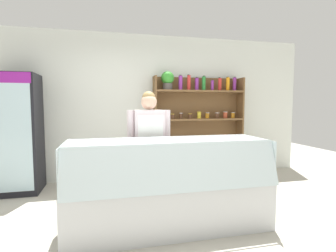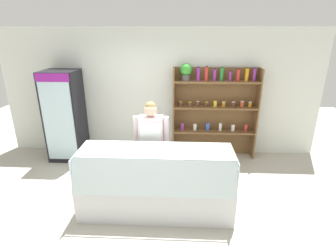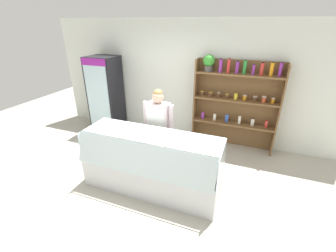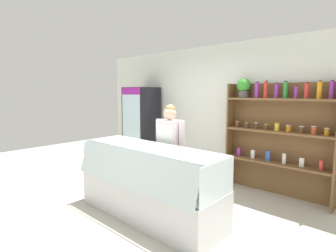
{
  "view_description": "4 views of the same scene",
  "coord_description": "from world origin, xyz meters",
  "views": [
    {
      "loc": [
        -0.58,
        -2.87,
        1.41
      ],
      "look_at": [
        0.23,
        0.55,
        1.11
      ],
      "focal_mm": 28.0,
      "sensor_mm": 36.0,
      "label": 1
    },
    {
      "loc": [
        0.44,
        -3.42,
        2.62
      ],
      "look_at": [
        0.24,
        0.63,
        1.14
      ],
      "focal_mm": 28.0,
      "sensor_mm": 36.0,
      "label": 2
    },
    {
      "loc": [
        1.47,
        -2.84,
        2.61
      ],
      "look_at": [
        0.12,
        0.64,
        0.87
      ],
      "focal_mm": 24.0,
      "sensor_mm": 36.0,
      "label": 3
    },
    {
      "loc": [
        2.7,
        -2.53,
        1.77
      ],
      "look_at": [
        -0.07,
        0.54,
        1.23
      ],
      "focal_mm": 28.0,
      "sensor_mm": 36.0,
      "label": 4
    }
  ],
  "objects": [
    {
      "name": "drinks_fridge",
      "position": [
        -1.97,
        1.68,
        0.94
      ],
      "size": [
        0.7,
        0.64,
        1.88
      ],
      "color": "black",
      "rests_on": "ground"
    },
    {
      "name": "ground_plane",
      "position": [
        0.0,
        0.0,
        0.0
      ],
      "size": [
        12.0,
        12.0,
        0.0
      ],
      "primitive_type": "plane",
      "color": "#B7B2A3"
    },
    {
      "name": "back_wall",
      "position": [
        0.0,
        2.13,
        1.35
      ],
      "size": [
        6.8,
        0.1,
        2.7
      ],
      "primitive_type": "cube",
      "color": "silver",
      "rests_on": "ground"
    },
    {
      "name": "shelving_unit",
      "position": [
        1.12,
        1.93,
        1.13
      ],
      "size": [
        1.76,
        0.29,
        2.01
      ],
      "color": "brown",
      "rests_on": "ground"
    },
    {
      "name": "deli_display_case",
      "position": [
        0.09,
        -0.05,
        0.31
      ],
      "size": [
        2.25,
        0.81,
        1.01
      ],
      "color": "silver",
      "rests_on": "ground"
    },
    {
      "name": "shop_clerk",
      "position": [
        -0.03,
        0.53,
        0.92
      ],
      "size": [
        0.58,
        0.25,
        1.58
      ],
      "color": "#383D51",
      "rests_on": "ground"
    }
  ]
}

